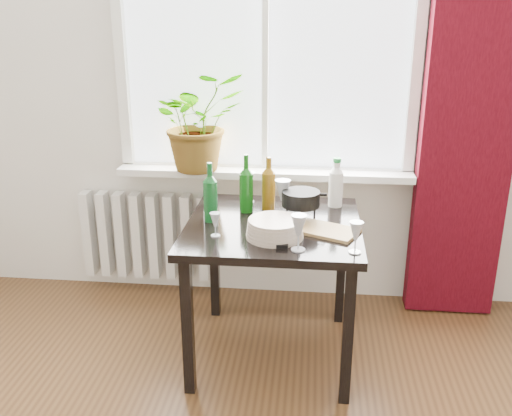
# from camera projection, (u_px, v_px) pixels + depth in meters

# --- Properties ---
(window) EXTENTS (1.72, 0.08, 1.62)m
(window) POSITION_uv_depth(u_px,v_px,m) (266.00, 34.00, 3.15)
(window) COLOR white
(window) RESTS_ON ground
(windowsill) EXTENTS (1.72, 0.20, 0.04)m
(windowsill) POSITION_uv_depth(u_px,v_px,m) (264.00, 172.00, 3.35)
(windowsill) COLOR white
(windowsill) RESTS_ON ground
(curtain) EXTENTS (0.50, 0.12, 2.56)m
(curtain) POSITION_uv_depth(u_px,v_px,m) (472.00, 95.00, 3.05)
(curtain) COLOR #34040C
(curtain) RESTS_ON ground
(radiator) EXTENTS (0.80, 0.10, 0.55)m
(radiator) POSITION_uv_depth(u_px,v_px,m) (146.00, 235.00, 3.60)
(radiator) COLOR silver
(radiator) RESTS_ON ground
(table) EXTENTS (0.85, 0.85, 0.74)m
(table) POSITION_uv_depth(u_px,v_px,m) (273.00, 240.00, 2.83)
(table) COLOR black
(table) RESTS_ON ground
(potted_plant) EXTENTS (0.66, 0.63, 0.56)m
(potted_plant) POSITION_uv_depth(u_px,v_px,m) (199.00, 121.00, 3.24)
(potted_plant) COLOR #38681B
(potted_plant) RESTS_ON windowsill
(wine_bottle_left) EXTENTS (0.07, 0.07, 0.30)m
(wine_bottle_left) POSITION_uv_depth(u_px,v_px,m) (210.00, 192.00, 2.78)
(wine_bottle_left) COLOR #0D461A
(wine_bottle_left) RESTS_ON table
(wine_bottle_right) EXTENTS (0.09, 0.09, 0.30)m
(wine_bottle_right) POSITION_uv_depth(u_px,v_px,m) (246.00, 183.00, 2.91)
(wine_bottle_right) COLOR #0E480D
(wine_bottle_right) RESTS_ON table
(bottle_amber) EXTENTS (0.07, 0.07, 0.29)m
(bottle_amber) POSITION_uv_depth(u_px,v_px,m) (269.00, 183.00, 2.95)
(bottle_amber) COLOR brown
(bottle_amber) RESTS_ON table
(cleaning_bottle) EXTENTS (0.09, 0.09, 0.26)m
(cleaning_bottle) POSITION_uv_depth(u_px,v_px,m) (336.00, 182.00, 3.00)
(cleaning_bottle) COLOR white
(cleaning_bottle) RESTS_ON table
(wineglass_front_right) EXTENTS (0.09, 0.09, 0.17)m
(wineglass_front_right) POSITION_uv_depth(u_px,v_px,m) (299.00, 232.00, 2.46)
(wineglass_front_right) COLOR silver
(wineglass_front_right) RESTS_ON table
(wineglass_far_right) EXTENTS (0.08, 0.08, 0.15)m
(wineglass_far_right) POSITION_uv_depth(u_px,v_px,m) (356.00, 237.00, 2.44)
(wineglass_far_right) COLOR silver
(wineglass_far_right) RESTS_ON table
(wineglass_back_center) EXTENTS (0.09, 0.09, 0.19)m
(wineglass_back_center) POSITION_uv_depth(u_px,v_px,m) (283.00, 197.00, 2.88)
(wineglass_back_center) COLOR #B3BAC0
(wineglass_back_center) RESTS_ON table
(wineglass_back_left) EXTENTS (0.09, 0.09, 0.17)m
(wineglass_back_left) POSITION_uv_depth(u_px,v_px,m) (248.00, 187.00, 3.07)
(wineglass_back_left) COLOR #B4B8C2
(wineglass_back_left) RESTS_ON table
(wineglass_front_left) EXTENTS (0.05, 0.05, 0.12)m
(wineglass_front_left) POSITION_uv_depth(u_px,v_px,m) (215.00, 225.00, 2.62)
(wineglass_front_left) COLOR silver
(wineglass_front_left) RESTS_ON table
(plate_stack) EXTENTS (0.27, 0.27, 0.09)m
(plate_stack) POSITION_uv_depth(u_px,v_px,m) (275.00, 229.00, 2.62)
(plate_stack) COLOR beige
(plate_stack) RESTS_ON table
(fondue_pot) EXTENTS (0.26, 0.24, 0.15)m
(fondue_pot) POSITION_uv_depth(u_px,v_px,m) (301.00, 205.00, 2.83)
(fondue_pot) COLOR black
(fondue_pot) RESTS_ON table
(tv_remote) EXTENTS (0.06, 0.18, 0.02)m
(tv_remote) POSITION_uv_depth(u_px,v_px,m) (284.00, 240.00, 2.58)
(tv_remote) COLOR black
(tv_remote) RESTS_ON table
(cutting_board) EXTENTS (0.34, 0.29, 0.02)m
(cutting_board) POSITION_uv_depth(u_px,v_px,m) (327.00, 231.00, 2.69)
(cutting_board) COLOR #A8834C
(cutting_board) RESTS_ON table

